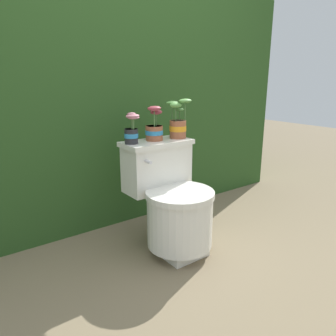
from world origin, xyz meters
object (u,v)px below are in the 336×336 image
object	(u,v)px
toilet	(172,202)
potted_plant_midleft	(154,129)
potted_plant_left	(132,130)
potted_plant_middle	(178,123)

from	to	relation	value
toilet	potted_plant_midleft	world-z (taller)	potted_plant_midleft
potted_plant_left	potted_plant_midleft	bearing A→B (deg)	3.35
potted_plant_midleft	potted_plant_middle	world-z (taller)	potted_plant_middle
toilet	potted_plant_middle	bearing A→B (deg)	43.78
potted_plant_left	potted_plant_midleft	distance (m)	0.18
potted_plant_midleft	potted_plant_middle	xyz separation A→B (m)	(0.17, -0.02, 0.03)
toilet	potted_plant_left	size ratio (longest dim) A/B	3.59
potted_plant_middle	toilet	bearing A→B (deg)	-136.22
potted_plant_left	potted_plant_middle	xyz separation A→B (m)	(0.35, -0.01, 0.01)
potted_plant_middle	potted_plant_midleft	bearing A→B (deg)	172.26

